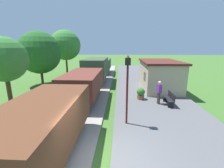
{
  "coord_description": "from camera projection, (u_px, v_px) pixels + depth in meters",
  "views": [
    {
      "loc": [
        0.5,
        -4.65,
        4.35
      ],
      "look_at": [
        -0.18,
        8.27,
        1.17
      ],
      "focal_mm": 24.46,
      "sensor_mm": 36.0,
      "label": 1
    }
  ],
  "objects": [
    {
      "name": "tree_field_left",
      "position": [
        65.0,
        45.0,
        23.3
      ],
      "size": [
        4.56,
        4.56,
        6.84
      ],
      "color": "#4C3823",
      "rests_on": "ground"
    },
    {
      "name": "rail_near",
      "position": [
        60.0,
        163.0,
        5.62
      ],
      "size": [
        0.07,
        60.0,
        0.14
      ],
      "primitive_type": "cube",
      "color": "slate",
      "rests_on": "track_ballast"
    },
    {
      "name": "bench_near_hut",
      "position": [
        169.0,
        98.0,
        11.0
      ],
      "size": [
        0.42,
        1.5,
        0.91
      ],
      "color": "black",
      "rests_on": "platform_slab"
    },
    {
      "name": "rail_far",
      "position": [
        22.0,
        161.0,
        5.69
      ],
      "size": [
        0.07,
        60.0,
        0.14
      ],
      "primitive_type": "cube",
      "color": "slate",
      "rests_on": "track_ballast"
    },
    {
      "name": "station_hut",
      "position": [
        159.0,
        75.0,
        15.09
      ],
      "size": [
        3.5,
        5.8,
        2.78
      ],
      "color": "tan",
      "rests_on": "platform_slab"
    },
    {
      "name": "lamp_post_near",
      "position": [
        127.0,
        78.0,
        7.79
      ],
      "size": [
        0.28,
        0.28,
        3.7
      ],
      "color": "#591414",
      "rests_on": "platform_slab"
    },
    {
      "name": "tree_trackside_far",
      "position": [
        39.0,
        53.0,
        16.92
      ],
      "size": [
        4.67,
        4.67,
        6.03
      ],
      "color": "#4C3823",
      "rests_on": "ground"
    },
    {
      "name": "potted_planter",
      "position": [
        141.0,
        93.0,
        12.17
      ],
      "size": [
        0.64,
        0.64,
        0.92
      ],
      "color": "brown",
      "rests_on": "platform_slab"
    },
    {
      "name": "tree_trackside_mid",
      "position": [
        4.0,
        60.0,
        9.61
      ],
      "size": [
        2.84,
        2.84,
        4.99
      ],
      "color": "#4C3823",
      "rests_on": "ground"
    },
    {
      "name": "freight_train",
      "position": [
        91.0,
        76.0,
        15.52
      ],
      "size": [
        2.5,
        26.0,
        2.72
      ],
      "color": "brown",
      "rests_on": "rail_near"
    },
    {
      "name": "person_waiting",
      "position": [
        159.0,
        92.0,
        11.05
      ],
      "size": [
        0.32,
        0.42,
        1.71
      ],
      "rotation": [
        0.0,
        0.0,
        3.36
      ],
      "color": "#38332D",
      "rests_on": "platform_slab"
    },
    {
      "name": "bench_down_platform",
      "position": [
        147.0,
        75.0,
        20.03
      ],
      "size": [
        0.42,
        1.5,
        0.91
      ],
      "color": "black",
      "rests_on": "platform_slab"
    },
    {
      "name": "track_ballast",
      "position": [
        41.0,
        165.0,
        5.68
      ],
      "size": [
        3.8,
        60.0,
        0.12
      ],
      "primitive_type": "cube",
      "color": "gray",
      "rests_on": "ground"
    }
  ]
}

